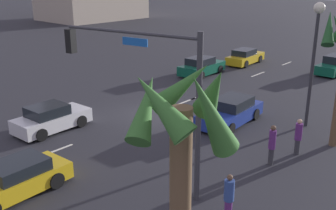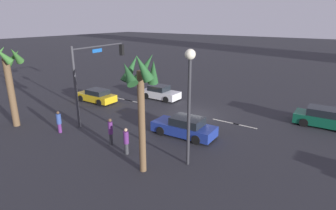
{
  "view_description": "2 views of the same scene",
  "coord_description": "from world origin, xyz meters",
  "px_view_note": "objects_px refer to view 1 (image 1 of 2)",
  "views": [
    {
      "loc": [
        16.15,
        14.98,
        7.88
      ],
      "look_at": [
        0.95,
        1.93,
        1.2
      ],
      "focal_mm": 42.47,
      "sensor_mm": 36.0,
      "label": 1
    },
    {
      "loc": [
        -11.17,
        19.8,
        8.0
      ],
      "look_at": [
        1.35,
        1.97,
        1.16
      ],
      "focal_mm": 29.62,
      "sensor_mm": 36.0,
      "label": 2
    }
  ],
  "objects_px": {
    "car_0": "(231,112)",
    "pedestrian_1": "(272,144)",
    "car_5": "(202,67)",
    "traffic_signal": "(147,80)",
    "pedestrian_0": "(229,196)",
    "pedestrian_2": "(298,136)",
    "car_4": "(245,57)",
    "palm_tree_0": "(181,144)",
    "car_3": "(51,118)",
    "car_1": "(335,65)",
    "car_2": "(14,180)",
    "streetlamp": "(315,42)"
  },
  "relations": [
    {
      "from": "car_4",
      "to": "palm_tree_0",
      "type": "xyz_separation_m",
      "value": [
        25.46,
        13.0,
        3.8
      ]
    },
    {
      "from": "palm_tree_0",
      "to": "pedestrian_0",
      "type": "bearing_deg",
      "value": -163.99
    },
    {
      "from": "palm_tree_0",
      "to": "traffic_signal",
      "type": "bearing_deg",
      "value": -129.58
    },
    {
      "from": "car_2",
      "to": "traffic_signal",
      "type": "distance_m",
      "value": 6.16
    },
    {
      "from": "pedestrian_0",
      "to": "pedestrian_2",
      "type": "xyz_separation_m",
      "value": [
        -6.31,
        -0.33,
        0.04
      ]
    },
    {
      "from": "pedestrian_1",
      "to": "car_3",
      "type": "bearing_deg",
      "value": -70.17
    },
    {
      "from": "car_0",
      "to": "traffic_signal",
      "type": "height_order",
      "value": "traffic_signal"
    },
    {
      "from": "car_1",
      "to": "pedestrian_1",
      "type": "bearing_deg",
      "value": 11.25
    },
    {
      "from": "car_3",
      "to": "palm_tree_0",
      "type": "xyz_separation_m",
      "value": [
        4.73,
        12.5,
        3.79
      ]
    },
    {
      "from": "traffic_signal",
      "to": "pedestrian_2",
      "type": "distance_m",
      "value": 7.9
    },
    {
      "from": "car_2",
      "to": "pedestrian_0",
      "type": "bearing_deg",
      "value": 119.52
    },
    {
      "from": "car_0",
      "to": "car_3",
      "type": "relative_size",
      "value": 1.15
    },
    {
      "from": "palm_tree_0",
      "to": "streetlamp",
      "type": "bearing_deg",
      "value": -169.61
    },
    {
      "from": "pedestrian_0",
      "to": "pedestrian_1",
      "type": "relative_size",
      "value": 0.9
    },
    {
      "from": "pedestrian_1",
      "to": "traffic_signal",
      "type": "bearing_deg",
      "value": -32.43
    },
    {
      "from": "pedestrian_0",
      "to": "palm_tree_0",
      "type": "distance_m",
      "value": 5.49
    },
    {
      "from": "car_3",
      "to": "streetlamp",
      "type": "bearing_deg",
      "value": 133.17
    },
    {
      "from": "traffic_signal",
      "to": "car_2",
      "type": "bearing_deg",
      "value": -39.76
    },
    {
      "from": "pedestrian_2",
      "to": "palm_tree_0",
      "type": "height_order",
      "value": "palm_tree_0"
    },
    {
      "from": "car_5",
      "to": "pedestrian_0",
      "type": "xyz_separation_m",
      "value": [
        15.6,
        12.47,
        0.19
      ]
    },
    {
      "from": "streetlamp",
      "to": "pedestrian_1",
      "type": "distance_m",
      "value": 6.57
    },
    {
      "from": "streetlamp",
      "to": "pedestrian_0",
      "type": "xyz_separation_m",
      "value": [
        10.03,
        1.42,
        -3.68
      ]
    },
    {
      "from": "car_4",
      "to": "traffic_signal",
      "type": "distance_m",
      "value": 23.28
    },
    {
      "from": "traffic_signal",
      "to": "car_3",
      "type": "bearing_deg",
      "value": -95.62
    },
    {
      "from": "car_0",
      "to": "pedestrian_1",
      "type": "distance_m",
      "value": 5.15
    },
    {
      "from": "traffic_signal",
      "to": "palm_tree_0",
      "type": "xyz_separation_m",
      "value": [
        3.97,
        4.8,
        0.21
      ]
    },
    {
      "from": "car_5",
      "to": "streetlamp",
      "type": "xyz_separation_m",
      "value": [
        5.57,
        11.04,
        3.87
      ]
    },
    {
      "from": "car_2",
      "to": "car_3",
      "type": "bearing_deg",
      "value": -135.53
    },
    {
      "from": "car_0",
      "to": "pedestrian_1",
      "type": "relative_size",
      "value": 2.53
    },
    {
      "from": "pedestrian_2",
      "to": "streetlamp",
      "type": "bearing_deg",
      "value": -163.59
    },
    {
      "from": "car_5",
      "to": "traffic_signal",
      "type": "relative_size",
      "value": 0.72
    },
    {
      "from": "car_1",
      "to": "pedestrian_0",
      "type": "xyz_separation_m",
      "value": [
        23.05,
        4.42,
        0.18
      ]
    },
    {
      "from": "car_2",
      "to": "car_3",
      "type": "relative_size",
      "value": 1.06
    },
    {
      "from": "car_4",
      "to": "car_5",
      "type": "xyz_separation_m",
      "value": [
        5.85,
        -0.62,
        0.03
      ]
    },
    {
      "from": "traffic_signal",
      "to": "streetlamp",
      "type": "distance_m",
      "value": 10.32
    },
    {
      "from": "car_3",
      "to": "car_4",
      "type": "bearing_deg",
      "value": -178.63
    },
    {
      "from": "car_3",
      "to": "pedestrian_2",
      "type": "xyz_separation_m",
      "value": [
        -5.6,
        11.02,
        0.26
      ]
    },
    {
      "from": "car_2",
      "to": "car_3",
      "type": "distance_m",
      "value": 6.44
    },
    {
      "from": "car_5",
      "to": "pedestrian_2",
      "type": "relative_size",
      "value": 2.6
    },
    {
      "from": "traffic_signal",
      "to": "pedestrian_2",
      "type": "xyz_separation_m",
      "value": [
        -6.35,
        3.32,
        -3.32
      ]
    },
    {
      "from": "streetlamp",
      "to": "pedestrian_2",
      "type": "relative_size",
      "value": 3.84
    },
    {
      "from": "car_1",
      "to": "car_0",
      "type": "bearing_deg",
      "value": -1.31
    },
    {
      "from": "car_4",
      "to": "car_5",
      "type": "relative_size",
      "value": 1.04
    },
    {
      "from": "car_2",
      "to": "car_4",
      "type": "relative_size",
      "value": 0.92
    },
    {
      "from": "car_1",
      "to": "streetlamp",
      "type": "xyz_separation_m",
      "value": [
        13.02,
        3.0,
        3.86
      ]
    },
    {
      "from": "car_5",
      "to": "car_3",
      "type": "bearing_deg",
      "value": 4.28
    },
    {
      "from": "car_3",
      "to": "car_4",
      "type": "xyz_separation_m",
      "value": [
        -20.73,
        -0.5,
        -0.01
      ]
    },
    {
      "from": "pedestrian_1",
      "to": "car_2",
      "type": "bearing_deg",
      "value": -35.94
    },
    {
      "from": "car_1",
      "to": "palm_tree_0",
      "type": "height_order",
      "value": "palm_tree_0"
    },
    {
      "from": "pedestrian_0",
      "to": "pedestrian_2",
      "type": "height_order",
      "value": "pedestrian_2"
    }
  ]
}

